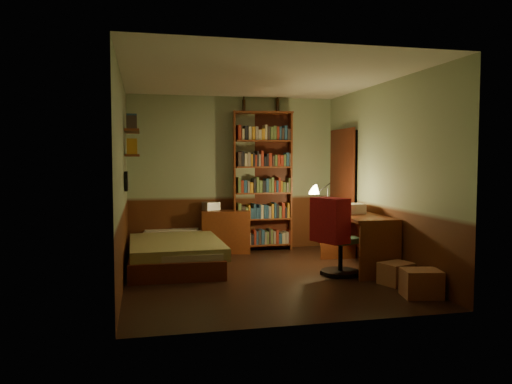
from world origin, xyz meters
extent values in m
cube|color=black|center=(0.00, 0.00, -0.01)|extent=(3.50, 4.00, 0.02)
cube|color=silver|center=(0.00, 0.00, 2.61)|extent=(3.50, 4.00, 0.02)
cube|color=#95A885|center=(0.00, 2.01, 1.30)|extent=(3.50, 0.02, 2.60)
cube|color=#95A885|center=(-1.76, 0.00, 1.30)|extent=(0.02, 4.00, 2.60)
cube|color=#95A885|center=(1.76, 0.00, 1.30)|extent=(0.02, 4.00, 2.60)
cube|color=#95A885|center=(0.00, -2.01, 1.30)|extent=(3.50, 0.02, 2.60)
cube|color=black|center=(1.72, 1.30, 1.00)|extent=(0.06, 0.90, 2.00)
cube|color=#471A0E|center=(1.69, 1.30, 1.00)|extent=(0.02, 0.98, 2.08)
cube|color=olive|center=(-1.06, 0.97, 0.33)|extent=(1.27, 2.29, 0.67)
cube|color=#652D15|center=(-0.16, 1.77, 0.35)|extent=(0.85, 0.55, 0.70)
cube|color=#B2B2B7|center=(-0.40, 1.89, 0.77)|extent=(0.30, 0.27, 0.13)
cube|color=#652D15|center=(0.48, 1.85, 1.17)|extent=(1.04, 0.44, 2.34)
cylinder|color=black|center=(0.18, 1.96, 2.44)|extent=(0.06, 0.06, 0.21)
cylinder|color=black|center=(0.77, 1.96, 2.46)|extent=(0.08, 0.08, 0.24)
cube|color=#652D15|center=(1.44, 0.13, 0.39)|extent=(0.63, 1.45, 0.77)
cube|color=silver|center=(1.33, 0.31, 0.84)|extent=(0.33, 0.39, 0.14)
cone|color=black|center=(1.18, 0.63, 1.03)|extent=(0.16, 0.16, 0.52)
cube|color=#305942|center=(1.07, -0.16, 0.43)|extent=(0.54, 0.51, 0.85)
cube|color=#AC1620|center=(0.85, 0.02, 1.14)|extent=(0.44, 0.56, 0.58)
cube|color=#652D15|center=(-1.64, 1.10, 1.60)|extent=(0.20, 0.90, 0.03)
cube|color=#652D15|center=(-1.64, 1.10, 1.95)|extent=(0.20, 0.90, 0.03)
cube|color=black|center=(-1.72, 0.60, 1.25)|extent=(0.04, 0.32, 0.26)
cube|color=#AA6A48|center=(1.53, -1.39, 0.15)|extent=(0.47, 0.40, 0.31)
cube|color=#AA6A48|center=(1.55, -0.80, 0.13)|extent=(0.46, 0.42, 0.27)
camera|label=1|loc=(-1.51, -6.35, 1.54)|focal=35.00mm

